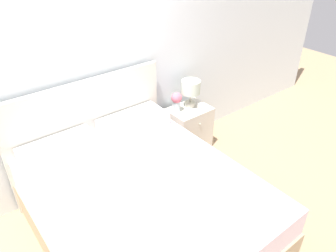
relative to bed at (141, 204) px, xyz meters
The scene contains 7 objects.
ground_plane 1.04m from the bed, 90.00° to the left, with size 12.00×12.00×0.00m, color tan.
wall_back 1.42m from the bed, 90.00° to the left, with size 8.00×0.06×2.60m.
bed is the anchor object (origin of this frame).
nightstand 1.46m from the bed, 31.79° to the left, with size 0.51×0.40×0.57m.
table_lamp 1.59m from the bed, 32.28° to the left, with size 0.23×0.23×0.34m.
flower_vase 1.41m from the bed, 37.38° to the left, with size 0.13×0.13×0.24m.
alarm_clock 1.55m from the bed, 27.34° to the left, with size 0.06×0.06×0.06m.
Camera 1 is at (-1.12, -2.81, 2.52)m, focal length 35.00 mm.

